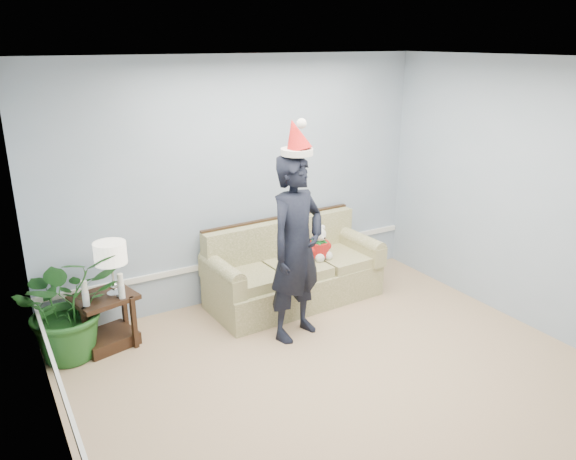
% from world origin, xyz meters
% --- Properties ---
extents(room_shell, '(4.54, 5.04, 2.74)m').
position_xyz_m(room_shell, '(0.00, 0.00, 1.35)').
color(room_shell, tan).
rests_on(room_shell, ground).
extents(wainscot_trim, '(4.49, 4.99, 0.06)m').
position_xyz_m(wainscot_trim, '(-1.18, 1.18, 0.45)').
color(wainscot_trim, white).
rests_on(wainscot_trim, room_shell).
extents(sofa, '(1.97, 0.91, 0.91)m').
position_xyz_m(sofa, '(0.42, 2.09, 0.32)').
color(sofa, olive).
rests_on(sofa, room_shell).
extents(side_table, '(0.64, 0.58, 0.53)m').
position_xyz_m(side_table, '(-1.65, 2.10, 0.21)').
color(side_table, '#311E11').
rests_on(side_table, room_shell).
extents(table_lamp, '(0.30, 0.30, 0.53)m').
position_xyz_m(table_lamp, '(-1.55, 2.06, 0.94)').
color(table_lamp, silver).
rests_on(table_lamp, side_table).
extents(candle_pair, '(0.39, 0.06, 0.25)m').
position_xyz_m(candle_pair, '(-1.67, 1.96, 0.64)').
color(candle_pair, silver).
rests_on(candle_pair, side_table).
extents(houseplant, '(1.03, 0.91, 1.05)m').
position_xyz_m(houseplant, '(-1.97, 2.07, 0.53)').
color(houseplant, '#1F551F').
rests_on(houseplant, room_shell).
extents(man, '(0.78, 0.63, 1.85)m').
position_xyz_m(man, '(0.05, 1.38, 0.92)').
color(man, black).
rests_on(man, room_shell).
extents(santa_hat, '(0.40, 0.42, 0.35)m').
position_xyz_m(santa_hat, '(0.05, 1.39, 1.99)').
color(santa_hat, silver).
rests_on(santa_hat, man).
extents(teddy_bear, '(0.27, 0.29, 0.39)m').
position_xyz_m(teddy_bear, '(0.72, 2.00, 0.62)').
color(teddy_bear, silver).
rests_on(teddy_bear, sofa).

